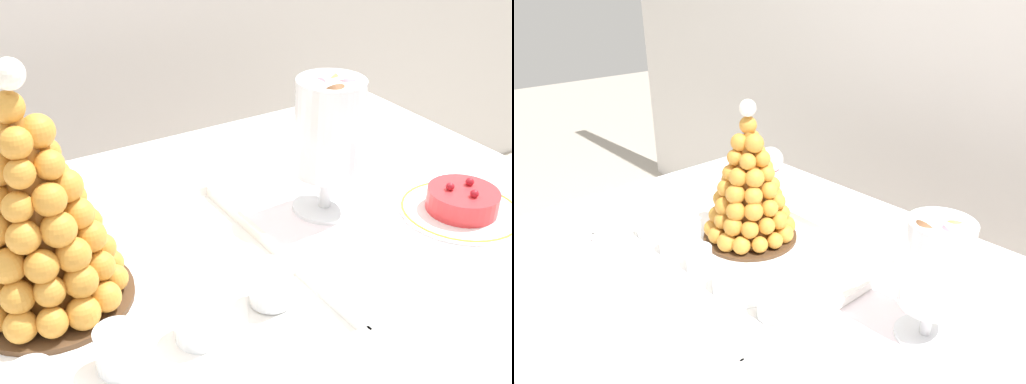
# 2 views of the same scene
# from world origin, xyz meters

# --- Properties ---
(buffet_table) EXTENTS (1.40, 0.98, 0.74)m
(buffet_table) POSITION_xyz_m (0.00, 0.00, 0.64)
(buffet_table) COLOR brown
(buffet_table) RESTS_ON ground_plane
(serving_tray) EXTENTS (0.57, 0.44, 0.02)m
(serving_tray) POSITION_xyz_m (-0.16, 0.00, 0.74)
(serving_tray) COLOR white
(serving_tray) RESTS_ON buffet_table
(croquembouche) EXTENTS (0.22, 0.22, 0.34)m
(croquembouche) POSITION_xyz_m (-0.19, 0.07, 0.88)
(croquembouche) COLOR #4C331E
(croquembouche) RESTS_ON serving_tray
(dessert_cup_centre) EXTENTS (0.06, 0.06, 0.05)m
(dessert_cup_centre) POSITION_xyz_m (-0.16, -0.10, 0.77)
(dessert_cup_centre) COLOR silver
(dessert_cup_centre) RESTS_ON serving_tray
(dessert_cup_mid_right) EXTENTS (0.06, 0.06, 0.05)m
(dessert_cup_mid_right) POSITION_xyz_m (-0.06, -0.10, 0.77)
(dessert_cup_mid_right) COLOR silver
(dessert_cup_mid_right) RESTS_ON serving_tray
(dessert_cup_right) EXTENTS (0.06, 0.06, 0.05)m
(dessert_cup_right) POSITION_xyz_m (0.06, -0.09, 0.77)
(dessert_cup_right) COLOR silver
(dessert_cup_right) RESTS_ON serving_tray
(macaron_goblet) EXTENTS (0.11, 0.11, 0.24)m
(macaron_goblet) POSITION_xyz_m (0.27, 0.08, 0.88)
(macaron_goblet) COLOR white
(macaron_goblet) RESTS_ON buffet_table
(fruit_tart_plate) EXTENTS (0.20, 0.20, 0.06)m
(fruit_tart_plate) POSITION_xyz_m (0.46, -0.05, 0.75)
(fruit_tart_plate) COLOR white
(fruit_tart_plate) RESTS_ON buffet_table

